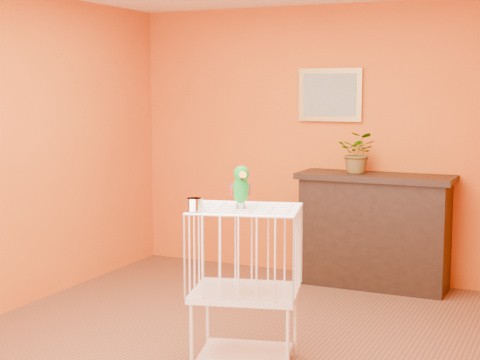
% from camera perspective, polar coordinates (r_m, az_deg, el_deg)
% --- Properties ---
extents(ground, '(4.50, 4.50, 0.00)m').
position_cam_1_polar(ground, '(5.31, -0.89, -12.84)').
color(ground, brown).
rests_on(ground, ground).
extents(room_shell, '(4.50, 4.50, 4.50)m').
position_cam_1_polar(room_shell, '(4.99, -0.92, 4.50)').
color(room_shell, '#DA5C14').
rests_on(room_shell, ground).
extents(console_cabinet, '(1.40, 0.50, 1.04)m').
position_cam_1_polar(console_cabinet, '(6.83, 10.35, -3.87)').
color(console_cabinet, black).
rests_on(console_cabinet, ground).
extents(potted_plant, '(0.35, 0.39, 0.30)m').
position_cam_1_polar(potted_plant, '(6.77, 9.11, 1.76)').
color(potted_plant, '#26722D').
rests_on(potted_plant, console_cabinet).
extents(framed_picture, '(0.62, 0.04, 0.50)m').
position_cam_1_polar(framed_picture, '(7.05, 7.00, 6.58)').
color(framed_picture, '#B68E41').
rests_on(framed_picture, room_shell).
extents(birdcage, '(0.79, 0.68, 1.05)m').
position_cam_1_polar(birdcage, '(4.82, 0.42, -8.11)').
color(birdcage, white).
rests_on(birdcage, ground).
extents(feed_cup, '(0.11, 0.11, 0.08)m').
position_cam_1_polar(feed_cup, '(4.59, -3.58, -1.90)').
color(feed_cup, silver).
rests_on(feed_cup, birdcage).
extents(parrot, '(0.19, 0.24, 0.28)m').
position_cam_1_polar(parrot, '(4.67, 0.07, -0.51)').
color(parrot, '#59544C').
rests_on(parrot, birdcage).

